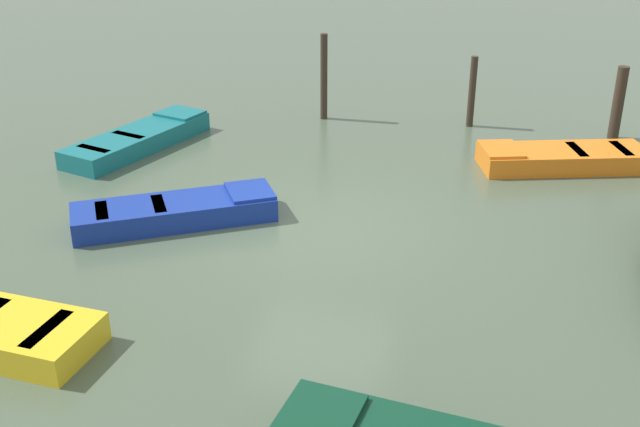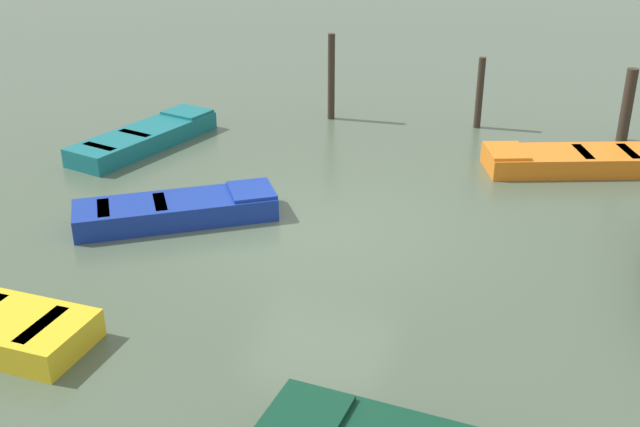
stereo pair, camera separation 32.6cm
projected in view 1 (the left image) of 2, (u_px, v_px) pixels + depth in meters
ground_plane at (320, 232)px, 13.12m from camera, size 80.00×80.00×0.00m
rowboat_blue at (176, 211)px, 13.40m from camera, size 2.70×3.50×0.46m
rowboat_orange at (562, 158)px, 15.84m from camera, size 2.15×3.60×0.46m
rowboat_teal at (139, 139)px, 16.94m from camera, size 3.87×2.06×0.46m
mooring_piling_near_right at (618, 103)px, 17.29m from camera, size 0.25×0.25×1.66m
mooring_piling_near_left at (324, 77)px, 18.57m from camera, size 0.17×0.17×2.09m
mooring_piling_mid_left at (472, 92)px, 18.10m from camera, size 0.16×0.16×1.68m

